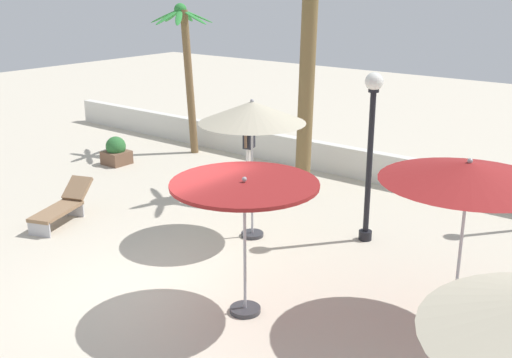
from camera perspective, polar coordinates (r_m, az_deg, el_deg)
ground_plane at (r=11.31m, az=-9.10°, el=-10.27°), size 56.00×56.00×0.00m
boundary_wall at (r=17.27m, az=10.91°, el=1.11°), size 25.20×0.30×0.84m
patio_umbrella_0 at (r=9.69m, az=19.04°, el=0.50°), size 2.66×2.66×2.79m
patio_umbrella_2 at (r=12.66m, az=-0.37°, el=6.08°), size 2.22×2.22×3.01m
patio_umbrella_3 at (r=9.70m, az=-1.07°, el=-1.31°), size 2.36×2.36×2.37m
palm_tree_0 at (r=15.72m, az=4.87°, el=11.28°), size 2.57×2.46×5.80m
palm_tree_1 at (r=19.69m, az=-6.46°, el=10.98°), size 2.02×1.98×4.65m
lamp_post_1 at (r=12.80m, az=10.55°, el=3.60°), size 0.37×0.37×3.57m
lounge_chair_0 at (r=14.77m, az=-17.45°, el=-2.37°), size 1.18×1.95×0.84m
guest_0 at (r=17.40m, az=-0.65°, el=3.37°), size 0.33×0.54×1.57m
planter at (r=19.08m, az=-12.78°, el=2.47°), size 0.70×0.70×0.85m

